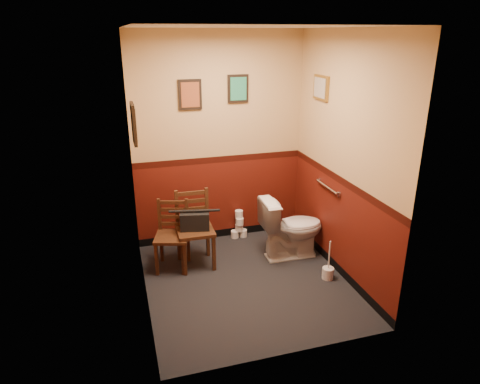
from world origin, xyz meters
name	(u,v)px	position (x,y,z in m)	size (l,w,h in m)	color
floor	(246,282)	(0.00, 0.00, 0.00)	(2.20, 2.40, 0.00)	black
ceiling	(248,27)	(0.00, 0.00, 2.70)	(2.20, 2.40, 0.00)	silver
wall_back	(219,141)	(0.00, 1.20, 1.35)	(2.20, 2.70, 0.00)	#4E120A
wall_front	(293,213)	(0.00, -1.20, 1.35)	(2.20, 2.70, 0.00)	#4E120A
wall_left	(137,178)	(-1.10, 0.00, 1.35)	(2.40, 2.70, 0.00)	#4E120A
wall_right	(343,160)	(1.10, 0.00, 1.35)	(2.40, 2.70, 0.00)	#4E120A
grab_bar	(327,187)	(1.07, 0.25, 0.95)	(0.05, 0.56, 0.06)	silver
framed_print_back_a	(190,95)	(-0.35, 1.18, 1.95)	(0.28, 0.04, 0.36)	black
framed_print_back_b	(238,89)	(0.25, 1.18, 2.00)	(0.26, 0.04, 0.34)	black
framed_print_left	(134,124)	(-1.08, 0.10, 1.85)	(0.04, 0.30, 0.38)	black
framed_print_right	(321,88)	(1.08, 0.60, 2.05)	(0.04, 0.34, 0.28)	olive
toilet	(292,228)	(0.72, 0.44, 0.38)	(0.44, 0.78, 0.77)	white
toilet_brush	(328,272)	(0.92, -0.19, 0.08)	(0.13, 0.13, 0.47)	silver
chair_left	(172,235)	(-0.73, 0.59, 0.41)	(0.48, 0.48, 0.82)	#4F2C17
chair_right	(195,229)	(-0.46, 0.59, 0.46)	(0.43, 0.43, 0.91)	#4F2C17
handbag	(195,221)	(-0.46, 0.55, 0.58)	(0.37, 0.23, 0.25)	black
tp_stack	(239,226)	(0.24, 1.11, 0.17)	(0.23, 0.14, 0.39)	silver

